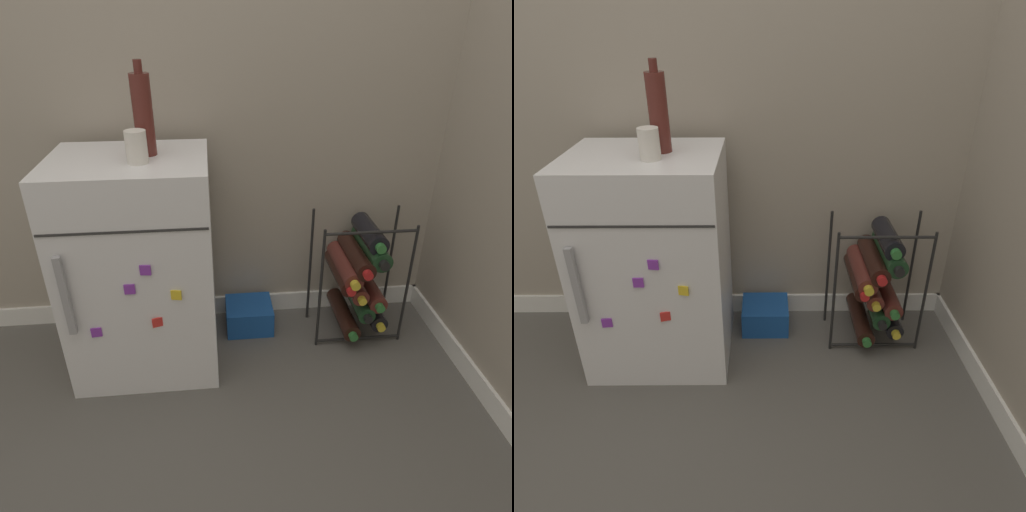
% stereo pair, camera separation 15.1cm
% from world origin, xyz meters
% --- Properties ---
extents(ground_plane, '(14.00, 14.00, 0.00)m').
position_xyz_m(ground_plane, '(0.00, 0.00, 0.00)').
color(ground_plane, '#56544F').
extents(wall_back, '(6.72, 0.07, 2.50)m').
position_xyz_m(wall_back, '(0.00, 0.70, 1.24)').
color(wall_back, '#9E9384').
rests_on(wall_back, ground_plane).
extents(mini_fridge, '(0.54, 0.47, 0.86)m').
position_xyz_m(mini_fridge, '(-0.40, 0.38, 0.43)').
color(mini_fridge, white).
rests_on(mini_fridge, ground_plane).
extents(wine_rack, '(0.38, 0.33, 0.56)m').
position_xyz_m(wine_rack, '(0.49, 0.47, 0.28)').
color(wine_rack, black).
rests_on(wine_rack, ground_plane).
extents(soda_box, '(0.21, 0.19, 0.12)m').
position_xyz_m(soda_box, '(0.02, 0.54, 0.06)').
color(soda_box, '#194C9E').
rests_on(soda_box, ground_plane).
extents(fridge_top_cup, '(0.07, 0.07, 0.10)m').
position_xyz_m(fridge_top_cup, '(-0.35, 0.32, 0.91)').
color(fridge_top_cup, silver).
rests_on(fridge_top_cup, mini_fridge).
extents(fridge_top_bottle, '(0.07, 0.07, 0.30)m').
position_xyz_m(fridge_top_bottle, '(-0.33, 0.41, 0.99)').
color(fridge_top_bottle, '#56231E').
rests_on(fridge_top_bottle, mini_fridge).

